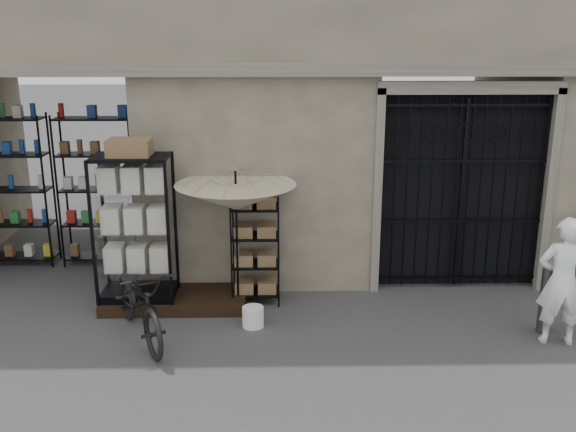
{
  "coord_description": "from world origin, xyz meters",
  "views": [
    {
      "loc": [
        -0.97,
        -6.9,
        3.77
      ],
      "look_at": [
        -0.8,
        1.4,
        1.35
      ],
      "focal_mm": 40.0,
      "sensor_mm": 36.0,
      "label": 1
    }
  ],
  "objects_px": {
    "shopkeeper": "(554,342)",
    "wire_rack": "(255,253)",
    "steel_bollard": "(546,301)",
    "white_bucket": "(253,317)",
    "bicycle": "(142,337)",
    "market_umbrella": "(236,190)",
    "display_cabinet": "(136,235)"
  },
  "relations": [
    {
      "from": "shopkeeper",
      "to": "wire_rack",
      "type": "bearing_deg",
      "value": -14.02
    },
    {
      "from": "wire_rack",
      "to": "steel_bollard",
      "type": "distance_m",
      "value": 3.9
    },
    {
      "from": "wire_rack",
      "to": "white_bucket",
      "type": "bearing_deg",
      "value": -115.68
    },
    {
      "from": "bicycle",
      "to": "wire_rack",
      "type": "bearing_deg",
      "value": 11.45
    },
    {
      "from": "market_umbrella",
      "to": "steel_bollard",
      "type": "distance_m",
      "value": 4.28
    },
    {
      "from": "shopkeeper",
      "to": "market_umbrella",
      "type": "bearing_deg",
      "value": -10.83
    },
    {
      "from": "white_bucket",
      "to": "bicycle",
      "type": "xyz_separation_m",
      "value": [
        -1.41,
        -0.29,
        -0.14
      ]
    },
    {
      "from": "white_bucket",
      "to": "bicycle",
      "type": "distance_m",
      "value": 1.45
    },
    {
      "from": "display_cabinet",
      "to": "wire_rack",
      "type": "bearing_deg",
      "value": -15.67
    },
    {
      "from": "bicycle",
      "to": "display_cabinet",
      "type": "bearing_deg",
      "value": 75.09
    },
    {
      "from": "market_umbrella",
      "to": "steel_bollard",
      "type": "bearing_deg",
      "value": -13.1
    },
    {
      "from": "wire_rack",
      "to": "bicycle",
      "type": "distance_m",
      "value": 1.96
    },
    {
      "from": "bicycle",
      "to": "steel_bollard",
      "type": "bearing_deg",
      "value": -26.42
    },
    {
      "from": "wire_rack",
      "to": "market_umbrella",
      "type": "xyz_separation_m",
      "value": [
        -0.25,
        -0.16,
        0.96
      ]
    },
    {
      "from": "bicycle",
      "to": "shopkeeper",
      "type": "distance_m",
      "value": 5.21
    },
    {
      "from": "shopkeeper",
      "to": "display_cabinet",
      "type": "bearing_deg",
      "value": -6.66
    },
    {
      "from": "display_cabinet",
      "to": "steel_bollard",
      "type": "relative_size",
      "value": 2.49
    },
    {
      "from": "market_umbrella",
      "to": "steel_bollard",
      "type": "relative_size",
      "value": 2.68
    },
    {
      "from": "wire_rack",
      "to": "market_umbrella",
      "type": "distance_m",
      "value": 1.0
    },
    {
      "from": "wire_rack",
      "to": "white_bucket",
      "type": "distance_m",
      "value": 1.03
    },
    {
      "from": "display_cabinet",
      "to": "white_bucket",
      "type": "xyz_separation_m",
      "value": [
        1.62,
        -0.68,
        -0.92
      ]
    },
    {
      "from": "display_cabinet",
      "to": "shopkeeper",
      "type": "height_order",
      "value": "display_cabinet"
    },
    {
      "from": "display_cabinet",
      "to": "steel_bollard",
      "type": "height_order",
      "value": "display_cabinet"
    },
    {
      "from": "wire_rack",
      "to": "white_bucket",
      "type": "height_order",
      "value": "wire_rack"
    },
    {
      "from": "bicycle",
      "to": "white_bucket",
      "type": "bearing_deg",
      "value": -15.36
    },
    {
      "from": "bicycle",
      "to": "steel_bollard",
      "type": "height_order",
      "value": "bicycle"
    },
    {
      "from": "white_bucket",
      "to": "steel_bollard",
      "type": "bearing_deg",
      "value": -3.71
    },
    {
      "from": "display_cabinet",
      "to": "wire_rack",
      "type": "distance_m",
      "value": 1.67
    },
    {
      "from": "steel_bollard",
      "to": "bicycle",
      "type": "bearing_deg",
      "value": -179.49
    },
    {
      "from": "bicycle",
      "to": "steel_bollard",
      "type": "distance_m",
      "value": 5.18
    },
    {
      "from": "shopkeeper",
      "to": "white_bucket",
      "type": "bearing_deg",
      "value": -1.99
    },
    {
      "from": "display_cabinet",
      "to": "wire_rack",
      "type": "xyz_separation_m",
      "value": [
        1.63,
        0.17,
        -0.32
      ]
    }
  ]
}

